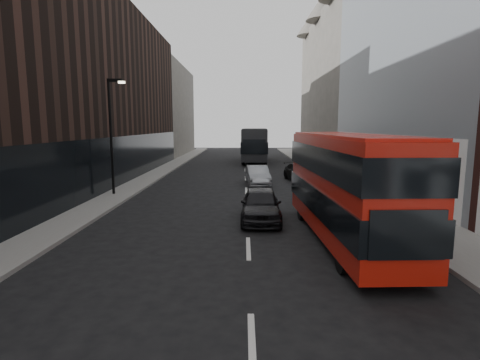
{
  "coord_description": "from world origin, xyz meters",
  "views": [
    {
      "loc": [
        -0.17,
        -4.92,
        4.36
      ],
      "look_at": [
        -0.3,
        7.85,
        2.5
      ],
      "focal_mm": 28.0,
      "sensor_mm": 36.0,
      "label": 1
    }
  ],
  "objects_px": {
    "grey_bus": "(254,144)",
    "car_c": "(300,172)",
    "street_lamp": "(112,129)",
    "red_bus": "(345,183)",
    "car_b": "(258,175)",
    "car_a": "(261,204)"
  },
  "relations": [
    {
      "from": "street_lamp",
      "to": "car_c",
      "type": "xyz_separation_m",
      "value": [
        12.53,
        6.54,
        -3.49
      ]
    },
    {
      "from": "car_a",
      "to": "car_c",
      "type": "bearing_deg",
      "value": 75.1
    },
    {
      "from": "red_bus",
      "to": "car_b",
      "type": "relative_size",
      "value": 2.34
    },
    {
      "from": "car_a",
      "to": "car_b",
      "type": "relative_size",
      "value": 1.03
    },
    {
      "from": "grey_bus",
      "to": "car_c",
      "type": "bearing_deg",
      "value": -77.31
    },
    {
      "from": "street_lamp",
      "to": "car_b",
      "type": "distance_m",
      "value": 10.71
    },
    {
      "from": "car_c",
      "to": "car_a",
      "type": "bearing_deg",
      "value": -112.99
    },
    {
      "from": "red_bus",
      "to": "car_a",
      "type": "xyz_separation_m",
      "value": [
        -3.02,
        3.06,
        -1.49
      ]
    },
    {
      "from": "grey_bus",
      "to": "car_b",
      "type": "xyz_separation_m",
      "value": [
        -0.28,
        -18.46,
        -1.45
      ]
    },
    {
      "from": "street_lamp",
      "to": "car_b",
      "type": "bearing_deg",
      "value": 26.43
    },
    {
      "from": "grey_bus",
      "to": "car_c",
      "type": "height_order",
      "value": "grey_bus"
    },
    {
      "from": "red_bus",
      "to": "car_b",
      "type": "xyz_separation_m",
      "value": [
        -2.79,
        13.56,
        -1.54
      ]
    },
    {
      "from": "street_lamp",
      "to": "car_b",
      "type": "relative_size",
      "value": 1.62
    },
    {
      "from": "street_lamp",
      "to": "red_bus",
      "type": "xyz_separation_m",
      "value": [
        11.86,
        -9.06,
        -1.93
      ]
    },
    {
      "from": "grey_bus",
      "to": "car_a",
      "type": "height_order",
      "value": "grey_bus"
    },
    {
      "from": "car_b",
      "to": "car_c",
      "type": "xyz_separation_m",
      "value": [
        3.46,
        2.03,
        -0.02
      ]
    },
    {
      "from": "street_lamp",
      "to": "red_bus",
      "type": "bearing_deg",
      "value": -37.38
    },
    {
      "from": "grey_bus",
      "to": "car_b",
      "type": "distance_m",
      "value": 18.52
    },
    {
      "from": "red_bus",
      "to": "grey_bus",
      "type": "bearing_deg",
      "value": 92.22
    },
    {
      "from": "car_a",
      "to": "car_b",
      "type": "height_order",
      "value": "car_a"
    },
    {
      "from": "red_bus",
      "to": "grey_bus",
      "type": "distance_m",
      "value": 32.12
    },
    {
      "from": "red_bus",
      "to": "car_a",
      "type": "height_order",
      "value": "red_bus"
    }
  ]
}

